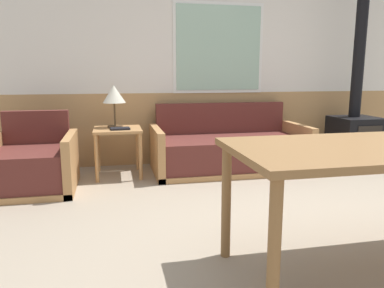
% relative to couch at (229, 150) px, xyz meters
% --- Properties ---
extents(ground_plane, '(16.00, 16.00, 0.00)m').
position_rel_couch_xyz_m(ground_plane, '(0.06, -2.09, -0.24)').
color(ground_plane, gray).
extents(wall_back, '(7.20, 0.09, 2.70)m').
position_rel_couch_xyz_m(wall_back, '(0.05, 0.54, 1.11)').
color(wall_back, tan).
rests_on(wall_back, ground_plane).
extents(couch, '(1.82, 0.87, 0.79)m').
position_rel_couch_xyz_m(couch, '(0.00, 0.00, 0.00)').
color(couch, '#B27F4C').
rests_on(couch, ground_plane).
extents(armchair, '(0.83, 0.85, 0.76)m').
position_rel_couch_xyz_m(armchair, '(-2.16, -0.34, 0.00)').
color(armchair, '#B27F4C').
rests_on(armchair, ground_plane).
extents(side_table, '(0.53, 0.53, 0.55)m').
position_rel_couch_xyz_m(side_table, '(-1.31, 0.02, 0.21)').
color(side_table, '#B27F4C').
rests_on(side_table, ground_plane).
extents(table_lamp, '(0.26, 0.26, 0.48)m').
position_rel_couch_xyz_m(table_lamp, '(-1.33, 0.11, 0.67)').
color(table_lamp, '#4C3823').
rests_on(table_lamp, side_table).
extents(book_stack, '(0.22, 0.17, 0.02)m').
position_rel_couch_xyz_m(book_stack, '(-1.28, -0.08, 0.32)').
color(book_stack, black).
rests_on(book_stack, side_table).
extents(wood_stove, '(0.55, 0.55, 2.55)m').
position_rel_couch_xyz_m(wood_stove, '(1.69, -0.01, 0.36)').
color(wood_stove, black).
rests_on(wood_stove, ground_plane).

